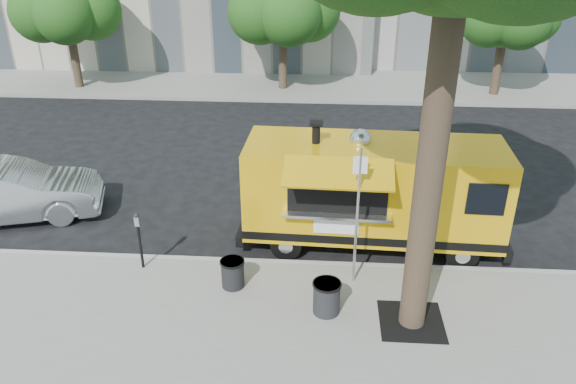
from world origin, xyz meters
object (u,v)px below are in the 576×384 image
Objects in this scene: far_tree_a at (65,1)px; sign_post at (357,209)px; food_truck at (372,191)px; trash_bin_right at (327,297)px; far_tree_b at (283,0)px; far_tree_c at (508,6)px; parking_meter at (139,234)px; sedan at (8,192)px; trash_bin_left at (233,272)px.

sign_post is (11.55, -13.85, -1.93)m from far_tree_a.
food_truck is 9.16× the size of trash_bin_right.
far_tree_a reaches higher than food_truck.
far_tree_b reaches higher than far_tree_a.
far_tree_c is at bearing 64.97° from trash_bin_right.
food_truck is at bearing 76.31° from sign_post.
far_tree_c reaches higher than parking_meter.
far_tree_c is 1.16× the size of sedan.
sedan is at bearing 164.46° from sign_post.
food_truck reaches higher than parking_meter.
far_tree_a is 4.01× the size of parking_meter.
parking_meter is (-4.55, 0.20, -0.87)m from sign_post.
sign_post reaches higher than parking_meter.
sedan is 6.70× the size of trash_bin_right.
trash_bin_right is at bearing -20.47° from trash_bin_left.
far_tree_c is 0.85× the size of food_truck.
far_tree_b is 0.89× the size of food_truck.
food_truck is at bearing 35.43° from trash_bin_left.
sign_post is (2.55, -14.25, -1.98)m from far_tree_b.
far_tree_a is 1.03× the size of far_tree_c.
trash_bin_left is at bearing -57.43° from far_tree_a.
trash_bin_left is (6.14, -2.74, -0.26)m from sedan.
sedan is 8.78m from trash_bin_right.
parking_meter is 4.21m from trash_bin_right.
far_tree_c reaches higher than sedan.
trash_bin_left is at bearing -89.74° from far_tree_b.
far_tree_c is 16.87m from trash_bin_right.
trash_bin_right is at bearing -17.53° from parking_meter.
food_truck is at bearing 70.61° from trash_bin_right.
far_tree_a is 1.79× the size of sign_post.
far_tree_b is 9.01m from far_tree_c.
parking_meter is 2.19× the size of trash_bin_left.
trash_bin_right is (-0.98, -2.78, -0.90)m from food_truck.
far_tree_a is at bearing 122.57° from trash_bin_left.
far_tree_b is 13.67m from sedan.
far_tree_a is 18.81m from trash_bin_right.
far_tree_a is at bearing 126.39° from trash_bin_right.
trash_bin_right is (3.99, -1.26, -0.48)m from parking_meter.
trash_bin_left is at bearing -142.40° from food_truck.
sign_post is 1.80m from trash_bin_right.
far_tree_a is at bearing 117.15° from parking_meter.
sedan is at bearing -75.67° from far_tree_a.
sedan is at bearing 151.66° from parking_meter.
trash_bin_left is at bearing -129.85° from sedan.
sign_post is at bearing -2.52° from parking_meter.
sedan is (-4.07, 2.20, -0.24)m from parking_meter.
far_tree_a reaches higher than trash_bin_right.
far_tree_b reaches higher than sign_post.
far_tree_a is 18.14m from sign_post.
far_tree_a is 9.01m from far_tree_b.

